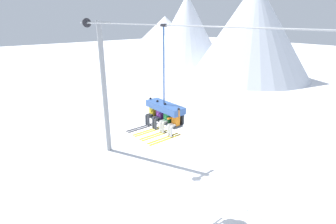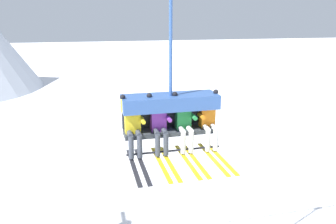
{
  "view_description": "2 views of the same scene",
  "coord_description": "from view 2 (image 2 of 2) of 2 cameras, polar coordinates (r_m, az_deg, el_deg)",
  "views": [
    {
      "loc": [
        8.9,
        -7.85,
        9.36
      ],
      "look_at": [
        0.34,
        -0.75,
        5.36
      ],
      "focal_mm": 28.0,
      "sensor_mm": 36.0,
      "label": 1
    },
    {
      "loc": [
        -1.54,
        -7.37,
        7.3
      ],
      "look_at": [
        0.11,
        -0.63,
        5.29
      ],
      "focal_mm": 35.0,
      "sensor_mm": 36.0,
      "label": 2
    }
  ],
  "objects": [
    {
      "name": "skier_purple",
      "position": [
        6.92,
        -1.52,
        -2.08
      ],
      "size": [
        0.48,
        1.7,
        1.34
      ],
      "color": "purple"
    },
    {
      "name": "skier_green",
      "position": [
        7.05,
        2.88,
        -1.75
      ],
      "size": [
        0.48,
        1.7,
        1.34
      ],
      "color": "#23843D"
    },
    {
      "name": "skier_yellow",
      "position": [
        6.83,
        -6.07,
        -2.42
      ],
      "size": [
        0.48,
        1.7,
        1.34
      ],
      "color": "yellow"
    },
    {
      "name": "skier_orange",
      "position": [
        7.23,
        7.14,
        -1.41
      ],
      "size": [
        0.48,
        1.7,
        1.34
      ],
      "color": "orange"
    },
    {
      "name": "chairlift_chair",
      "position": [
        7.09,
        0.3,
        1.17
      ],
      "size": [
        2.08,
        0.74,
        4.6
      ],
      "color": "#33383D"
    }
  ]
}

